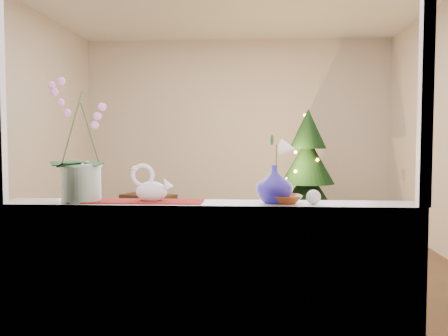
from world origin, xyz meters
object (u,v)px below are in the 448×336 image
at_px(orchid_pot, 80,140).
at_px(xmas_tree, 308,173).
at_px(side_table, 148,214).
at_px(blue_vase, 274,181).
at_px(paperweight, 313,197).
at_px(swan, 152,184).
at_px(amber_dish, 285,200).

relative_size(orchid_pot, xmas_tree, 0.41).
bearing_deg(orchid_pot, side_table, 96.65).
relative_size(blue_vase, side_table, 0.33).
relative_size(blue_vase, paperweight, 3.05).
bearing_deg(swan, blue_vase, -5.16).
relative_size(swan, blue_vase, 0.99).
height_order(swan, blue_vase, blue_vase).
height_order(amber_dish, side_table, amber_dish).
distance_m(paperweight, xmas_tree, 3.75).
relative_size(blue_vase, amber_dish, 1.51).
xyz_separation_m(blue_vase, xmas_tree, (0.58, 3.69, -0.23)).
relative_size(swan, xmas_tree, 0.14).
distance_m(orchid_pot, xmas_tree, 4.04).
bearing_deg(paperweight, orchid_pot, 178.13).
xyz_separation_m(swan, side_table, (-0.82, 3.76, -0.76)).
relative_size(swan, paperweight, 3.01).
bearing_deg(blue_vase, amber_dish, -3.14).
bearing_deg(swan, xmas_tree, 68.35).
bearing_deg(amber_dish, blue_vase, 176.86).
relative_size(paperweight, side_table, 0.11).
bearing_deg(swan, side_table, 99.14).
bearing_deg(blue_vase, orchid_pot, 179.63).
relative_size(orchid_pot, amber_dish, 4.37).
xyz_separation_m(paperweight, side_table, (-1.67, 3.82, -0.70)).
relative_size(swan, side_table, 0.33).
bearing_deg(side_table, orchid_pot, -60.48).
distance_m(orchid_pot, amber_dish, 1.13).
distance_m(swan, xmas_tree, 3.87).
xyz_separation_m(paperweight, amber_dish, (-0.14, 0.03, -0.02)).
bearing_deg(xmas_tree, orchid_pot, -113.57).
height_order(xmas_tree, side_table, xmas_tree).
relative_size(swan, amber_dish, 1.49).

